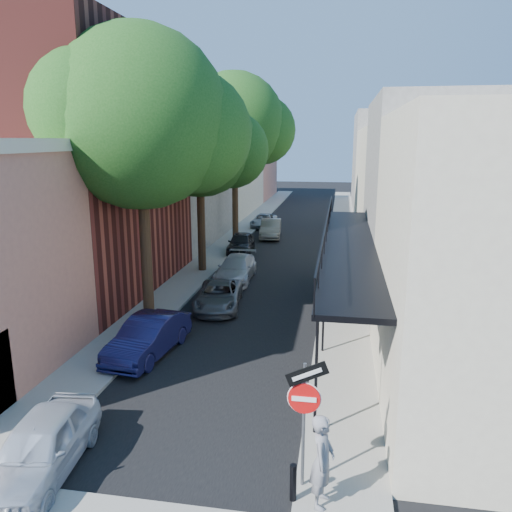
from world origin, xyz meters
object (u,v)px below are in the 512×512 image
at_px(parked_car_c, 219,296).
at_px(parked_car_d, 236,268).
at_px(parked_car_b, 148,337).
at_px(sign_post, 304,403).
at_px(oak_mid, 207,143).
at_px(parked_car_f, 271,229).
at_px(bollard, 293,483).
at_px(parked_car_g, 264,221).
at_px(pedestrian, 322,461).
at_px(oak_far, 241,125).
at_px(parked_car_a, 41,446).
at_px(parked_car_e, 241,243).
at_px(oak_near, 153,123).

height_order(parked_car_c, parked_car_d, parked_car_d).
bearing_deg(parked_car_b, sign_post, -38.43).
bearing_deg(parked_car_b, parked_car_d, 91.32).
relative_size(oak_mid, parked_car_f, 2.43).
xyz_separation_m(oak_mid, parked_car_c, (2.02, -6.12, -6.49)).
height_order(bollard, parked_car_d, parked_car_d).
xyz_separation_m(parked_car_g, pedestrian, (6.17, -32.40, 0.53)).
bearing_deg(sign_post, parked_car_d, 106.80).
height_order(oak_far, pedestrian, oak_far).
xyz_separation_m(oak_far, pedestrian, (6.92, -26.77, -7.17)).
height_order(oak_mid, parked_car_d, oak_mid).
xyz_separation_m(sign_post, parked_car_a, (-5.76, -0.41, -1.37)).
xyz_separation_m(parked_car_e, pedestrian, (6.17, -22.57, 0.43)).
bearing_deg(parked_car_e, parked_car_d, -84.59).
relative_size(bollard, parked_car_e, 0.21).
height_order(bollard, oak_near, oak_near).
xyz_separation_m(bollard, parked_car_d, (-4.56, 16.11, 0.11)).
height_order(oak_mid, parked_car_b, oak_mid).
xyz_separation_m(sign_post, parked_car_g, (-5.76, 31.93, -1.48)).
bearing_deg(parked_car_a, parked_car_c, 78.06).
relative_size(parked_car_b, parked_car_d, 0.93).
height_order(parked_car_b, parked_car_c, parked_car_b).
relative_size(sign_post, parked_car_e, 0.77).
relative_size(oak_mid, oak_far, 0.86).
relative_size(sign_post, bollard, 3.74).
xyz_separation_m(bollard, oak_near, (-6.37, 9.76, 7.36)).
distance_m(sign_post, bollard, 1.60).
height_order(oak_near, parked_car_f, oak_near).
height_order(oak_mid, parked_car_g, oak_mid).
height_order(oak_far, parked_car_b, oak_far).
bearing_deg(parked_car_e, bollard, -79.77).
height_order(parked_car_d, parked_car_f, parked_car_f).
relative_size(oak_near, oak_mid, 1.12).
relative_size(oak_far, parked_car_g, 2.95).
bearing_deg(oak_mid, parked_car_c, -71.74).
xyz_separation_m(parked_car_c, parked_car_g, (-1.20, 20.79, -0.00)).
bearing_deg(parked_car_e, parked_car_g, 86.30).
height_order(bollard, parked_car_f, parked_car_f).
height_order(bollard, parked_car_a, parked_car_a).
bearing_deg(parked_car_f, sign_post, -85.43).
bearing_deg(sign_post, bollard, -108.56).
distance_m(parked_car_a, parked_car_b, 6.34).
distance_m(oak_mid, parked_car_a, 18.81).
distance_m(bollard, parked_car_d, 16.75).
bearing_deg(bollard, parked_car_a, 179.37).
bearing_deg(parked_car_g, pedestrian, -78.41).
bearing_deg(parked_car_d, pedestrian, -73.37).
relative_size(sign_post, parked_car_d, 0.69).
bearing_deg(parked_car_b, pedestrian, -38.66).
height_order(parked_car_e, parked_car_g, parked_car_e).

